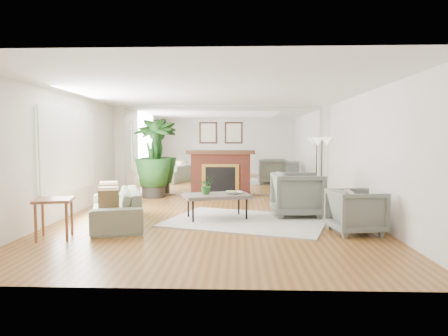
{
  "coord_description": "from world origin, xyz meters",
  "views": [
    {
      "loc": [
        0.48,
        -7.58,
        1.57
      ],
      "look_at": [
        0.18,
        0.6,
        0.98
      ],
      "focal_mm": 32.0,
      "sensor_mm": 36.0,
      "label": 1
    }
  ],
  "objects_px": {
    "fireplace": "(221,173)",
    "armchair_front": "(356,211)",
    "sofa": "(116,207)",
    "coffee_table": "(217,196)",
    "side_table": "(54,205)",
    "floor_lamp": "(322,146)",
    "armchair_back": "(298,195)",
    "potted_ficus": "(153,155)"
  },
  "relations": [
    {
      "from": "fireplace",
      "to": "armchair_front",
      "type": "relative_size",
      "value": 2.51
    },
    {
      "from": "fireplace",
      "to": "sofa",
      "type": "height_order",
      "value": "fireplace"
    },
    {
      "from": "coffee_table",
      "to": "armchair_front",
      "type": "bearing_deg",
      "value": -23.89
    },
    {
      "from": "fireplace",
      "to": "side_table",
      "type": "xyz_separation_m",
      "value": [
        -2.44,
        -4.69,
        -0.13
      ]
    },
    {
      "from": "side_table",
      "to": "floor_lamp",
      "type": "relative_size",
      "value": 0.42
    },
    {
      "from": "armchair_back",
      "to": "potted_ficus",
      "type": "bearing_deg",
      "value": 51.03
    },
    {
      "from": "sofa",
      "to": "potted_ficus",
      "type": "height_order",
      "value": "potted_ficus"
    },
    {
      "from": "sofa",
      "to": "floor_lamp",
      "type": "xyz_separation_m",
      "value": [
        4.5,
        3.42,
        1.07
      ]
    },
    {
      "from": "potted_ficus",
      "to": "fireplace",
      "type": "bearing_deg",
      "value": 5.0
    },
    {
      "from": "coffee_table",
      "to": "potted_ficus",
      "type": "bearing_deg",
      "value": 122.4
    },
    {
      "from": "side_table",
      "to": "potted_ficus",
      "type": "xyz_separation_m",
      "value": [
        0.62,
        4.53,
        0.61
      ]
    },
    {
      "from": "sofa",
      "to": "armchair_back",
      "type": "bearing_deg",
      "value": 85.2
    },
    {
      "from": "sofa",
      "to": "armchair_front",
      "type": "relative_size",
      "value": 2.66
    },
    {
      "from": "armchair_back",
      "to": "armchair_front",
      "type": "height_order",
      "value": "armchair_back"
    },
    {
      "from": "floor_lamp",
      "to": "armchair_front",
      "type": "bearing_deg",
      "value": -93.6
    },
    {
      "from": "armchair_front",
      "to": "potted_ficus",
      "type": "distance_m",
      "value": 5.91
    },
    {
      "from": "armchair_back",
      "to": "floor_lamp",
      "type": "bearing_deg",
      "value": -23.69
    },
    {
      "from": "fireplace",
      "to": "coffee_table",
      "type": "distance_m",
      "value": 3.13
    },
    {
      "from": "armchair_back",
      "to": "armchair_front",
      "type": "relative_size",
      "value": 1.22
    },
    {
      "from": "armchair_front",
      "to": "floor_lamp",
      "type": "xyz_separation_m",
      "value": [
        0.25,
        4.02,
        1.01
      ]
    },
    {
      "from": "coffee_table",
      "to": "sofa",
      "type": "relative_size",
      "value": 0.65
    },
    {
      "from": "coffee_table",
      "to": "armchair_back",
      "type": "bearing_deg",
      "value": 12.49
    },
    {
      "from": "sofa",
      "to": "armchair_front",
      "type": "bearing_deg",
      "value": 63.99
    },
    {
      "from": "side_table",
      "to": "sofa",
      "type": "bearing_deg",
      "value": 60.3
    },
    {
      "from": "armchair_front",
      "to": "floor_lamp",
      "type": "bearing_deg",
      "value": -11.91
    },
    {
      "from": "fireplace",
      "to": "armchair_front",
      "type": "bearing_deg",
      "value": -59.62
    },
    {
      "from": "armchair_front",
      "to": "floor_lamp",
      "type": "distance_m",
      "value": 4.15
    },
    {
      "from": "armchair_front",
      "to": "potted_ficus",
      "type": "relative_size",
      "value": 0.38
    },
    {
      "from": "side_table",
      "to": "potted_ficus",
      "type": "relative_size",
      "value": 0.31
    },
    {
      "from": "coffee_table",
      "to": "armchair_front",
      "type": "relative_size",
      "value": 1.73
    },
    {
      "from": "armchair_front",
      "to": "floor_lamp",
      "type": "height_order",
      "value": "floor_lamp"
    },
    {
      "from": "coffee_table",
      "to": "potted_ficus",
      "type": "height_order",
      "value": "potted_ficus"
    },
    {
      "from": "fireplace",
      "to": "floor_lamp",
      "type": "bearing_deg",
      "value": -3.37
    },
    {
      "from": "coffee_table",
      "to": "side_table",
      "type": "height_order",
      "value": "side_table"
    },
    {
      "from": "coffee_table",
      "to": "floor_lamp",
      "type": "height_order",
      "value": "floor_lamp"
    },
    {
      "from": "armchair_front",
      "to": "side_table",
      "type": "xyz_separation_m",
      "value": [
        -4.88,
        -0.52,
        0.16
      ]
    },
    {
      "from": "sofa",
      "to": "armchair_front",
      "type": "height_order",
      "value": "armchair_front"
    },
    {
      "from": "armchair_front",
      "to": "fireplace",
      "type": "bearing_deg",
      "value": 22.07
    },
    {
      "from": "armchair_back",
      "to": "potted_ficus",
      "type": "height_order",
      "value": "potted_ficus"
    },
    {
      "from": "floor_lamp",
      "to": "potted_ficus",
      "type": "bearing_deg",
      "value": -180.0
    },
    {
      "from": "floor_lamp",
      "to": "fireplace",
      "type": "bearing_deg",
      "value": 176.63
    },
    {
      "from": "armchair_front",
      "to": "side_table",
      "type": "height_order",
      "value": "armchair_front"
    }
  ]
}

